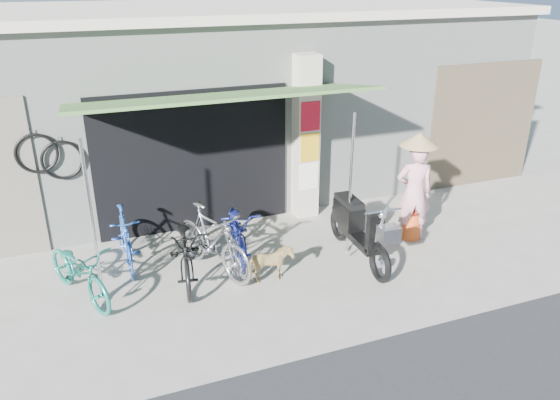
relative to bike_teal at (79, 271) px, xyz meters
name	(u,v)px	position (x,y,z in m)	size (l,w,h in m)	color
ground	(317,284)	(3.26, -0.87, -0.44)	(80.00, 80.00, 0.00)	#A39D93
bicycle_shop	(220,94)	(3.26, 4.23, 1.39)	(12.30, 5.30, 3.66)	#A8AFA6
shop_pillar	(305,138)	(4.11, 1.58, 1.06)	(0.42, 0.44, 3.00)	beige
awning	(222,99)	(2.36, 0.76, 2.07)	(4.60, 1.88, 2.72)	#3E652D
neighbour_right	(483,125)	(8.26, 1.72, 0.86)	(2.60, 0.06, 2.60)	brown
bike_teal	(79,271)	(0.00, 0.00, 0.00)	(0.58, 1.68, 0.88)	#187062
bike_blue	(125,238)	(0.72, 0.75, 0.02)	(0.44, 1.54, 0.93)	#224A9F
bike_black	(186,249)	(1.51, 0.01, 0.05)	(0.65, 1.85, 0.97)	black
bike_silver	(212,240)	(1.93, 0.06, 0.09)	(0.50, 1.78, 1.07)	#9C9BA0
bike_navy	(238,230)	(2.45, 0.42, 0.01)	(0.60, 1.72, 0.90)	navy
street_dog	(269,264)	(2.64, -0.54, -0.15)	(0.32, 0.69, 0.59)	tan
moped	(358,228)	(4.21, -0.34, 0.09)	(0.58, 2.04, 1.16)	black
nun	(415,188)	(5.44, -0.04, 0.48)	(0.72, 0.64, 1.89)	pink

